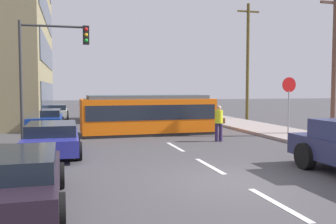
% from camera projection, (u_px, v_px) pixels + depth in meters
% --- Properties ---
extents(ground_plane, '(120.00, 120.00, 0.00)m').
position_uv_depth(ground_plane, '(154.00, 135.00, 19.52)').
color(ground_plane, '#454346').
extents(sidewalk_curb_right, '(3.20, 36.00, 0.14)m').
position_uv_depth(sidewalk_curb_right, '(315.00, 140.00, 17.37)').
color(sidewalk_curb_right, gray).
rests_on(sidewalk_curb_right, ground).
extents(lane_stripe_0, '(0.16, 2.40, 0.01)m').
position_uv_depth(lane_stripe_0, '(277.00, 204.00, 7.93)').
color(lane_stripe_0, silver).
rests_on(lane_stripe_0, ground).
extents(lane_stripe_1, '(0.16, 2.40, 0.01)m').
position_uv_depth(lane_stripe_1, '(209.00, 166.00, 11.79)').
color(lane_stripe_1, silver).
rests_on(lane_stripe_1, ground).
extents(lane_stripe_2, '(0.16, 2.40, 0.01)m').
position_uv_depth(lane_stripe_2, '(175.00, 147.00, 15.65)').
color(lane_stripe_2, silver).
rests_on(lane_stripe_2, ground).
extents(lane_stripe_3, '(0.16, 2.40, 0.01)m').
position_uv_depth(lane_stripe_3, '(134.00, 124.00, 25.91)').
color(lane_stripe_3, silver).
rests_on(lane_stripe_3, ground).
extents(lane_stripe_4, '(0.16, 2.40, 0.01)m').
position_uv_depth(lane_stripe_4, '(122.00, 117.00, 31.70)').
color(lane_stripe_4, silver).
rests_on(lane_stripe_4, ground).
extents(streetcar_tram, '(7.04, 2.70, 2.10)m').
position_uv_depth(streetcar_tram, '(148.00, 114.00, 19.99)').
color(streetcar_tram, '#EF5F0C').
rests_on(streetcar_tram, ground).
extents(city_bus, '(2.64, 5.85, 1.76)m').
position_uv_depth(city_bus, '(106.00, 107.00, 28.55)').
color(city_bus, '#B8B8AF').
rests_on(city_bus, ground).
extents(pedestrian_crossing, '(0.50, 0.36, 1.67)m').
position_uv_depth(pedestrian_crossing, '(219.00, 121.00, 17.22)').
color(pedestrian_crossing, '#2F214D').
rests_on(pedestrian_crossing, ground).
extents(parked_sedan_near, '(2.15, 4.62, 1.19)m').
position_uv_depth(parked_sedan_near, '(12.00, 179.00, 7.53)').
color(parked_sedan_near, black).
rests_on(parked_sedan_near, ground).
extents(parked_sedan_mid, '(2.06, 4.60, 1.19)m').
position_uv_depth(parked_sedan_mid, '(52.00, 138.00, 13.77)').
color(parked_sedan_mid, navy).
rests_on(parked_sedan_mid, ground).
extents(parked_sedan_far, '(2.12, 4.36, 1.19)m').
position_uv_depth(parked_sedan_far, '(45.00, 119.00, 22.46)').
color(parked_sedan_far, navy).
rests_on(parked_sedan_far, ground).
extents(parked_sedan_furthest, '(2.05, 4.18, 1.19)m').
position_uv_depth(parked_sedan_furthest, '(55.00, 112.00, 29.10)').
color(parked_sedan_furthest, silver).
rests_on(parked_sedan_furthest, ground).
extents(stop_sign, '(0.76, 0.07, 2.88)m').
position_uv_depth(stop_sign, '(289.00, 94.00, 18.97)').
color(stop_sign, gray).
rests_on(stop_sign, sidewalk_curb_right).
extents(traffic_light_mast, '(3.04, 0.33, 5.42)m').
position_uv_depth(traffic_light_mast, '(48.00, 58.00, 16.61)').
color(traffic_light_mast, '#333333').
rests_on(traffic_light_mast, ground).
extents(utility_pole_near, '(1.80, 0.24, 7.43)m').
position_uv_depth(utility_pole_near, '(334.00, 61.00, 19.26)').
color(utility_pole_near, brown).
rests_on(utility_pole_near, ground).
extents(utility_pole_mid, '(1.80, 0.24, 8.98)m').
position_uv_depth(utility_pole_mid, '(248.00, 60.00, 29.01)').
color(utility_pole_mid, brown).
rests_on(utility_pole_mid, ground).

